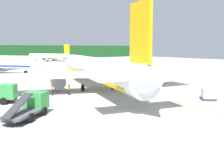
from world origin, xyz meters
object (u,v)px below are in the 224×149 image
(service_truck_baggage, at_px, (31,105))
(cargo_container_near, at_px, (208,93))
(airliner_foreground, at_px, (96,69))
(crew_loader_left, at_px, (69,88))
(airliner_far_taxiway, at_px, (49,56))
(crew_marshaller, at_px, (52,89))

(service_truck_baggage, height_order, cargo_container_near, service_truck_baggage)
(airliner_foreground, xyz_separation_m, crew_loader_left, (-6.10, -2.07, -2.37))
(airliner_far_taxiway, height_order, crew_loader_left, airliner_far_taxiway)
(cargo_container_near, height_order, crew_marshaller, cargo_container_near)
(crew_marshaller, bearing_deg, airliner_foreground, 6.25)
(airliner_foreground, relative_size, crew_marshaller, 23.26)
(airliner_far_taxiway, bearing_deg, cargo_container_near, -99.80)
(service_truck_baggage, height_order, crew_marshaller, service_truck_baggage)
(airliner_foreground, bearing_deg, service_truck_baggage, -144.65)
(airliner_foreground, relative_size, cargo_container_near, 16.23)
(crew_loader_left, bearing_deg, cargo_container_near, -45.26)
(airliner_foreground, distance_m, crew_marshaller, 8.59)
(cargo_container_near, distance_m, crew_loader_left, 19.66)
(airliner_far_taxiway, bearing_deg, crew_marshaller, -111.00)
(service_truck_baggage, xyz_separation_m, crew_marshaller, (5.89, 9.11, -0.14))
(service_truck_baggage, bearing_deg, crew_marshaller, 57.09)
(airliner_foreground, distance_m, cargo_container_near, 17.98)
(cargo_container_near, bearing_deg, crew_marshaller, 136.51)
(cargo_container_near, relative_size, crew_marshaller, 1.43)
(crew_marshaller, bearing_deg, airliner_far_taxiway, 69.00)
(airliner_foreground, relative_size, service_truck_baggage, 7.30)
(airliner_far_taxiway, bearing_deg, crew_loader_left, -109.55)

